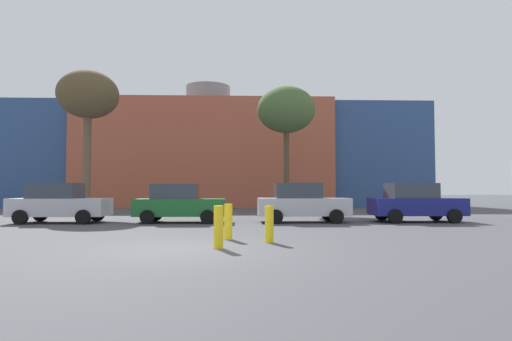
% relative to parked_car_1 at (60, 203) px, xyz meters
% --- Properties ---
extents(ground_plane, '(200.00, 200.00, 0.00)m').
position_rel_parked_car_1_xyz_m(ground_plane, '(6.64, -8.34, -0.86)').
color(ground_plane, '#47474C').
extents(building_backdrop, '(37.51, 10.69, 10.85)m').
position_rel_parked_car_1_xyz_m(building_backdrop, '(4.88, 19.57, 3.58)').
color(building_backdrop, '#B2563D').
rests_on(building_backdrop, ground_plane).
extents(parked_car_1, '(4.01, 1.97, 1.74)m').
position_rel_parked_car_1_xyz_m(parked_car_1, '(0.00, 0.00, 0.00)').
color(parked_car_1, silver).
rests_on(parked_car_1, ground_plane).
extents(parked_car_2, '(3.92, 1.92, 1.70)m').
position_rel_parked_car_1_xyz_m(parked_car_2, '(5.20, 0.00, -0.02)').
color(parked_car_2, '#1E662D').
rests_on(parked_car_2, ground_plane).
extents(parked_car_3, '(4.02, 1.97, 1.74)m').
position_rel_parked_car_1_xyz_m(parked_car_3, '(10.64, 0.00, 0.00)').
color(parked_car_3, silver).
rests_on(parked_car_3, ground_plane).
extents(parked_car_4, '(4.01, 1.97, 1.74)m').
position_rel_parked_car_1_xyz_m(parked_car_4, '(15.76, -0.00, -0.00)').
color(parked_car_4, navy).
rests_on(parked_car_4, ground_plane).
extents(bare_tree_0, '(3.46, 3.46, 8.34)m').
position_rel_parked_car_1_xyz_m(bare_tree_0, '(-0.93, 5.71, 5.95)').
color(bare_tree_0, brown).
rests_on(bare_tree_0, ground_plane).
extents(bare_tree_1, '(3.69, 3.69, 8.01)m').
position_rel_parked_car_1_xyz_m(bare_tree_1, '(10.80, 7.80, 5.60)').
color(bare_tree_1, brown).
rests_on(bare_tree_1, ground_plane).
extents(bollard_yellow_0, '(0.24, 0.24, 1.06)m').
position_rel_parked_car_1_xyz_m(bollard_yellow_0, '(7.40, -8.23, -0.34)').
color(bollard_yellow_0, yellow).
rests_on(bollard_yellow_0, ground_plane).
extents(bollard_yellow_1, '(0.24, 0.24, 1.01)m').
position_rel_parked_car_1_xyz_m(bollard_yellow_1, '(8.73, -7.13, -0.36)').
color(bollard_yellow_1, yellow).
rests_on(bollard_yellow_1, ground_plane).
extents(bollard_yellow_2, '(0.24, 0.24, 1.04)m').
position_rel_parked_car_1_xyz_m(bollard_yellow_2, '(7.58, -6.35, -0.35)').
color(bollard_yellow_2, yellow).
rests_on(bollard_yellow_2, ground_plane).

